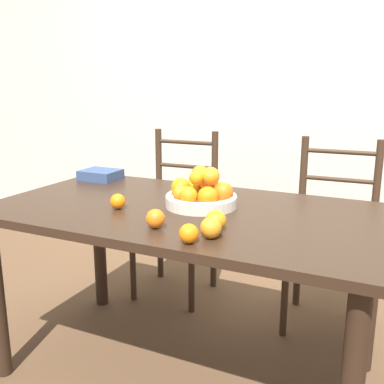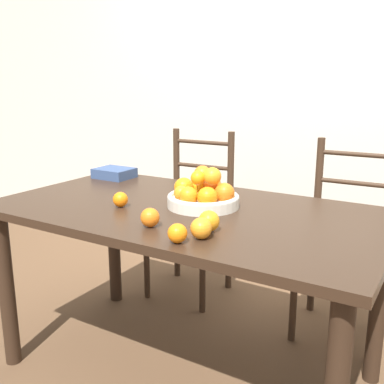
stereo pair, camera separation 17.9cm
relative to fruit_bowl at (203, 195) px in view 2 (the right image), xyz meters
name	(u,v)px [view 2 (the right image)]	position (x,y,z in m)	size (l,w,h in m)	color
ground_plane	(187,370)	(-0.05, -0.05, -0.82)	(12.00, 12.00, 0.00)	brown
wall_back	(303,79)	(-0.05, 1.40, 0.48)	(8.00, 0.06, 2.60)	beige
dining_table	(186,231)	(-0.05, -0.05, -0.16)	(1.62, 0.89, 0.77)	black
fruit_bowl	(203,195)	(0.00, 0.00, 0.00)	(0.30, 0.30, 0.17)	beige
orange_loose_0	(201,228)	(0.19, -0.35, -0.02)	(0.07, 0.07, 0.07)	orange
orange_loose_1	(209,221)	(0.17, -0.27, -0.02)	(0.07, 0.07, 0.07)	orange
orange_loose_2	(177,233)	(0.14, -0.42, -0.02)	(0.07, 0.07, 0.07)	orange
orange_loose_3	(150,217)	(-0.03, -0.33, -0.02)	(0.07, 0.07, 0.07)	orange
orange_loose_4	(120,199)	(-0.30, -0.18, -0.02)	(0.06, 0.06, 0.06)	orange
chair_left	(192,218)	(-0.46, 0.67, -0.35)	(0.44, 0.42, 1.00)	#382619
chair_right	(346,245)	(0.45, 0.67, -0.35)	(0.43, 0.41, 1.00)	#382619
book_stack	(114,173)	(-0.71, 0.26, -0.03)	(0.20, 0.16, 0.05)	#334770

